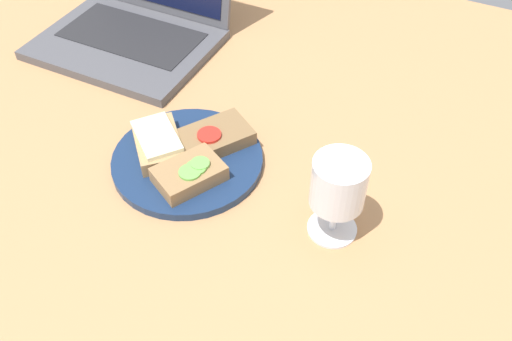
# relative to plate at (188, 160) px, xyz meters

# --- Properties ---
(wooden_table) EXTENTS (1.40, 1.40, 0.03)m
(wooden_table) POSITION_rel_plate_xyz_m (0.06, -0.01, -0.02)
(wooden_table) COLOR #B27F51
(wooden_table) RESTS_ON ground
(plate) EXTENTS (0.23, 0.23, 0.01)m
(plate) POSITION_rel_plate_xyz_m (0.00, 0.00, 0.00)
(plate) COLOR navy
(plate) RESTS_ON wooden_table
(sandwich_with_cucumber) EXTENTS (0.10, 0.12, 0.03)m
(sandwich_with_cucumber) POSITION_rel_plate_xyz_m (0.03, -0.04, 0.02)
(sandwich_with_cucumber) COLOR #937047
(sandwich_with_cucumber) RESTS_ON plate
(sandwich_with_tomato) EXTENTS (0.12, 0.14, 0.03)m
(sandwich_with_tomato) POSITION_rel_plate_xyz_m (0.02, 0.04, 0.02)
(sandwich_with_tomato) COLOR brown
(sandwich_with_tomato) RESTS_ON plate
(sandwich_with_cheese) EXTENTS (0.12, 0.12, 0.03)m
(sandwich_with_cheese) POSITION_rel_plate_xyz_m (-0.05, -0.00, 0.02)
(sandwich_with_cheese) COLOR #A88456
(sandwich_with_cheese) RESTS_ON plate
(wine_glass) EXTENTS (0.07, 0.07, 0.13)m
(wine_glass) POSITION_rel_plate_xyz_m (0.24, -0.02, 0.08)
(wine_glass) COLOR white
(wine_glass) RESTS_ON wooden_table
(laptop) EXTENTS (0.32, 0.29, 0.23)m
(laptop) POSITION_rel_plate_xyz_m (-0.27, 0.26, 0.04)
(laptop) COLOR #4C4C51
(laptop) RESTS_ON wooden_table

